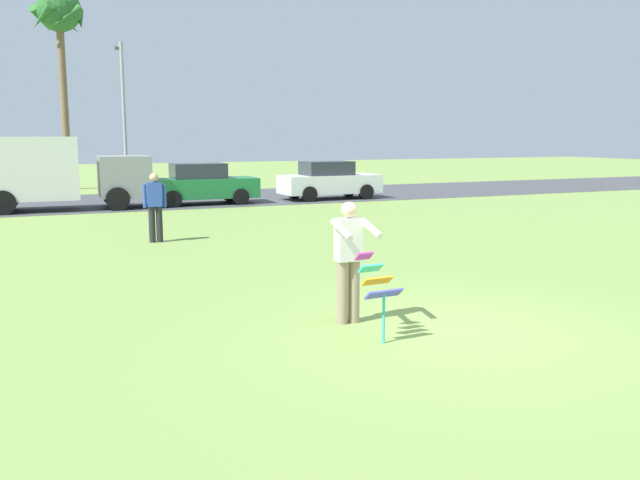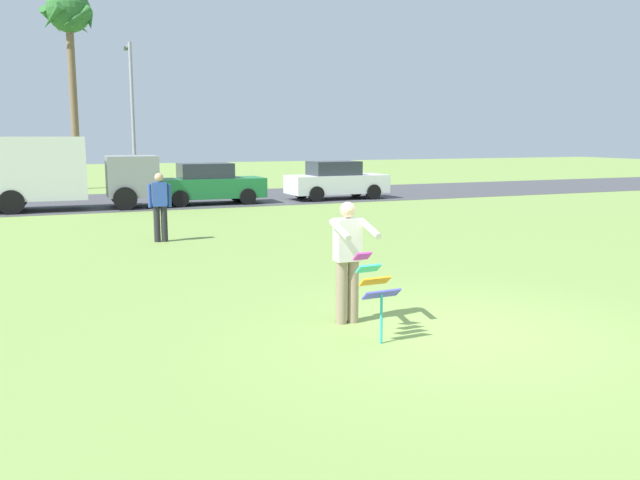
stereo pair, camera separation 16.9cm
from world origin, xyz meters
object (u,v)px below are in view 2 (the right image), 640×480
object	(u,v)px
streetlight_pole	(132,107)
person_walker_near	(160,205)
parked_car_green	(209,184)
parked_car_white	(336,181)
palm_tree_right_near	(69,20)
parked_truck_grey_van	(48,171)
kite_held	(375,284)
person_kite_flyer	(348,257)

from	to	relation	value
streetlight_pole	person_walker_near	xyz separation A→B (m)	(-1.45, -16.37, -3.06)
parked_car_green	parked_car_white	bearing A→B (deg)	-0.01
palm_tree_right_near	streetlight_pole	distance (m)	5.51
parked_car_green	person_walker_near	size ratio (longest dim) A/B	2.43
parked_car_white	palm_tree_right_near	bearing A→B (deg)	134.00
parked_truck_grey_van	parked_car_white	bearing A→B (deg)	0.00
kite_held	parked_car_green	bearing A→B (deg)	83.48
kite_held	streetlight_pole	size ratio (longest dim) A/B	0.16
parked_truck_grey_van	palm_tree_right_near	distance (m)	12.29
palm_tree_right_near	person_walker_near	distance (m)	20.28
parked_car_white	person_walker_near	xyz separation A→B (m)	(-8.74, -8.77, 0.16)
person_kite_flyer	parked_truck_grey_van	xyz separation A→B (m)	(-3.71, 17.27, 0.46)
kite_held	parked_car_white	world-z (taller)	parked_car_white
person_kite_flyer	streetlight_pole	world-z (taller)	streetlight_pole
kite_held	parked_car_white	size ratio (longest dim) A/B	0.26
kite_held	streetlight_pole	xyz separation A→B (m)	(0.24, 25.71, 3.25)
parked_truck_grey_van	person_walker_near	size ratio (longest dim) A/B	3.91
kite_held	person_walker_near	xyz separation A→B (m)	(-1.21, 9.34, 0.18)
palm_tree_right_near	person_walker_near	xyz separation A→B (m)	(1.04, -18.90, -7.29)
parked_truck_grey_van	kite_held	bearing A→B (deg)	-78.46
parked_truck_grey_van	parked_car_white	xyz separation A→B (m)	(11.23, 0.00, -0.64)
parked_car_green	parked_car_white	world-z (taller)	same
person_kite_flyer	parked_truck_grey_van	size ratio (longest dim) A/B	0.26
palm_tree_right_near	streetlight_pole	bearing A→B (deg)	-45.46
parked_car_white	streetlight_pole	xyz separation A→B (m)	(-7.29, 7.60, 3.22)
parked_car_white	streetlight_pole	distance (m)	11.02
streetlight_pole	person_walker_near	distance (m)	16.72
parked_truck_grey_van	streetlight_pole	distance (m)	8.94
person_walker_near	parked_car_white	bearing A→B (deg)	45.08
kite_held	streetlight_pole	bearing A→B (deg)	89.48
kite_held	person_walker_near	distance (m)	9.43
parked_truck_grey_van	person_walker_near	distance (m)	9.12
person_kite_flyer	palm_tree_right_near	world-z (taller)	palm_tree_right_near
parked_car_green	parked_car_white	size ratio (longest dim) A/B	1.00
kite_held	parked_car_white	bearing A→B (deg)	67.43
person_kite_flyer	streetlight_pole	distance (m)	25.06
kite_held	person_walker_near	bearing A→B (deg)	97.39
parked_car_green	streetlight_pole	size ratio (longest dim) A/B	0.60
kite_held	palm_tree_right_near	world-z (taller)	palm_tree_right_near
kite_held	parked_car_white	xyz separation A→B (m)	(7.53, 18.11, 0.03)
parked_car_white	person_walker_near	size ratio (longest dim) A/B	2.44
person_kite_flyer	palm_tree_right_near	xyz separation A→B (m)	(-2.26, 27.40, 7.27)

